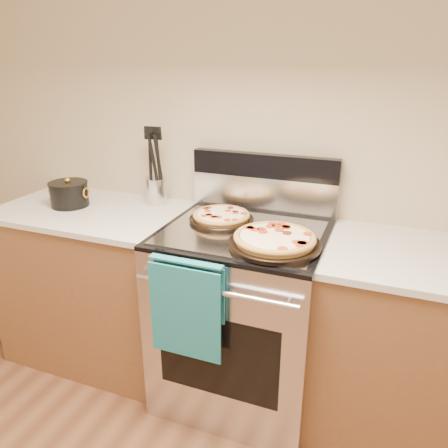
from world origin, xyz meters
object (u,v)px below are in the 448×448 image
(utensil_crock, at_px, (157,191))
(saucepan, at_px, (69,195))
(pepperoni_pizza_front, at_px, (275,240))
(range_body, at_px, (242,317))
(pepperoni_pizza_back, at_px, (221,217))

(utensil_crock, relative_size, saucepan, 0.73)
(pepperoni_pizza_front, bearing_deg, saucepan, 172.37)
(utensil_crock, xyz_separation_m, saucepan, (-0.42, -0.21, -0.01))
(range_body, xyz_separation_m, pepperoni_pizza_front, (0.18, -0.13, 0.50))
(range_body, relative_size, pepperoni_pizza_back, 2.90)
(range_body, xyz_separation_m, utensil_crock, (-0.59, 0.24, 0.53))
(pepperoni_pizza_back, bearing_deg, pepperoni_pizza_front, -31.98)
(pepperoni_pizza_front, xyz_separation_m, utensil_crock, (-0.77, 0.37, 0.03))
(range_body, bearing_deg, pepperoni_pizza_front, -35.84)
(saucepan, bearing_deg, pepperoni_pizza_front, -7.63)
(range_body, bearing_deg, utensil_crock, 157.99)
(pepperoni_pizza_back, distance_m, pepperoni_pizza_front, 0.38)
(pepperoni_pizza_front, height_order, utensil_crock, utensil_crock)
(pepperoni_pizza_back, height_order, utensil_crock, utensil_crock)
(utensil_crock, distance_m, saucepan, 0.47)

